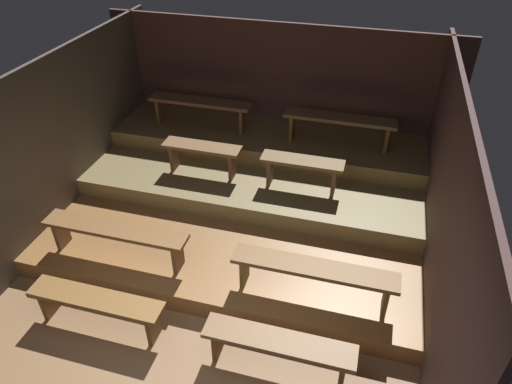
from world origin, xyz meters
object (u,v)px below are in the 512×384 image
bench_floor_right (279,346)px  bench_middle_left (202,152)px  bench_lower_right (314,272)px  bench_upper_left (200,105)px  bench_floor_left (97,303)px  bench_middle_right (302,166)px  bench_lower_left (115,233)px  bench_upper_right (339,122)px

bench_floor_right → bench_middle_left: 3.18m
bench_lower_right → bench_upper_left: bench_upper_left is taller
bench_floor_left → bench_middle_right: 3.18m
bench_floor_right → bench_lower_right: 0.91m
bench_lower_left → bench_upper_right: bench_upper_right is taller
bench_middle_right → bench_lower_right: bearing=-74.6°
bench_upper_left → bench_middle_left: bearing=-68.1°
bench_lower_right → bench_middle_right: 1.83m
bench_floor_left → bench_middle_right: size_ratio=1.34×
bench_floor_left → bench_lower_left: size_ratio=0.84×
bench_upper_left → bench_upper_right: size_ratio=1.00×
bench_floor_right → bench_middle_right: 2.66m
bench_floor_right → bench_lower_left: bench_lower_left is taller
bench_lower_left → bench_middle_left: 1.83m
bench_upper_right → bench_floor_left: bearing=-121.4°
bench_floor_left → bench_floor_right: bearing=0.0°
bench_lower_left → bench_middle_right: (1.97, 1.75, 0.24)m
bench_upper_left → bench_floor_right: bearing=-58.6°
bench_lower_left → bench_lower_right: 2.45m
bench_lower_left → bench_upper_left: 2.73m
bench_floor_right → bench_upper_left: size_ratio=0.93×
bench_lower_left → bench_middle_right: bench_middle_right is taller
bench_floor_left → bench_middle_left: size_ratio=1.34×
bench_floor_right → bench_floor_left: bearing=180.0°
bench_middle_right → bench_upper_left: (-1.86, 0.93, 0.28)m
bench_lower_right → bench_upper_left: size_ratio=1.11×
bench_upper_left → bench_upper_right: bearing=0.0°
bench_lower_left → bench_lower_right: size_ratio=1.00×
bench_middle_left → bench_upper_left: (-0.37, 0.93, 0.28)m
bench_floor_right → bench_upper_right: size_ratio=0.93×
bench_floor_left → bench_lower_right: 2.42m
bench_floor_left → bench_upper_left: size_ratio=0.93×
bench_lower_right → bench_middle_right: (-0.48, 1.75, 0.24)m
bench_middle_left → bench_upper_right: (1.86, 0.93, 0.28)m
bench_floor_right → bench_upper_right: (0.09, 3.52, 0.79)m
bench_middle_right → bench_upper_right: bearing=68.1°
bench_floor_left → bench_lower_left: (-0.19, 0.85, 0.27)m
bench_floor_left → bench_lower_left: bench_lower_left is taller
bench_middle_left → bench_floor_right: bearing=-55.6°
bench_upper_right → bench_lower_right: bearing=-87.7°
bench_lower_left → bench_upper_right: size_ratio=1.11×
bench_middle_right → bench_upper_left: bearing=153.5°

